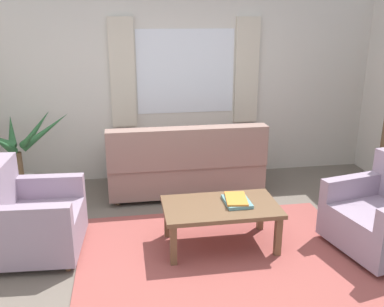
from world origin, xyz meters
name	(u,v)px	position (x,y,z in m)	size (l,w,h in m)	color
ground_plane	(221,255)	(0.00, 0.00, 0.00)	(6.24, 6.24, 0.00)	#6B6056
wall_back	(185,82)	(0.00, 2.26, 1.30)	(5.32, 0.12, 2.60)	silver
window_with_curtains	(186,72)	(0.00, 2.18, 1.45)	(1.98, 0.07, 1.40)	white
area_rug	(221,255)	(0.00, 0.00, 0.01)	(2.65, 1.90, 0.01)	#9E4C47
couch	(185,165)	(-0.11, 1.53, 0.37)	(1.90, 0.82, 0.92)	gray
armchair_left	(29,219)	(-1.76, 0.34, 0.35)	(0.87, 0.89, 0.88)	#998499
coffee_table	(221,210)	(0.03, 0.17, 0.38)	(1.10, 0.64, 0.44)	brown
book_stack_on_table	(237,201)	(0.19, 0.19, 0.46)	(0.25, 0.34, 0.05)	#5B8E93
potted_plant	(22,159)	(-2.08, 1.68, 0.51)	(1.16, 1.13, 1.07)	#B7B2A8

